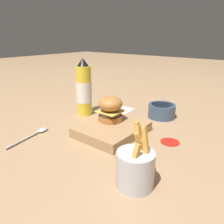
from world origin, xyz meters
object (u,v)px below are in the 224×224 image
at_px(side_bowl, 162,110).
at_px(ketchup_bottle, 84,90).
at_px(fries_basket, 136,168).
at_px(spoon, 37,133).
at_px(burger, 111,109).
at_px(serving_board, 112,129).

bearing_deg(side_bowl, ketchup_bottle, -58.01).
height_order(ketchup_bottle, side_bowl, ketchup_bottle).
xyz_separation_m(fries_basket, spoon, (-0.02, -0.44, -0.04)).
relative_size(burger, side_bowl, 0.80).
bearing_deg(fries_basket, burger, -131.07).
bearing_deg(serving_board, fries_basket, 49.41).
distance_m(burger, fries_basket, 0.34).
xyz_separation_m(ketchup_bottle, side_bowl, (-0.18, 0.29, -0.08)).
height_order(ketchup_bottle, fries_basket, ketchup_bottle).
distance_m(serving_board, ketchup_bottle, 0.26).
distance_m(serving_board, spoon, 0.27).
bearing_deg(fries_basket, ketchup_bottle, -121.73).
distance_m(ketchup_bottle, spoon, 0.28).
relative_size(burger, ketchup_bottle, 0.37).
height_order(fries_basket, side_bowl, fries_basket).
bearing_deg(burger, serving_board, 45.75).
bearing_deg(ketchup_bottle, side_bowl, 121.99).
bearing_deg(serving_board, ketchup_bottle, -111.02).
distance_m(side_bowl, spoon, 0.52).
height_order(burger, side_bowl, burger).
relative_size(burger, fries_basket, 0.61).
height_order(serving_board, side_bowl, side_bowl).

